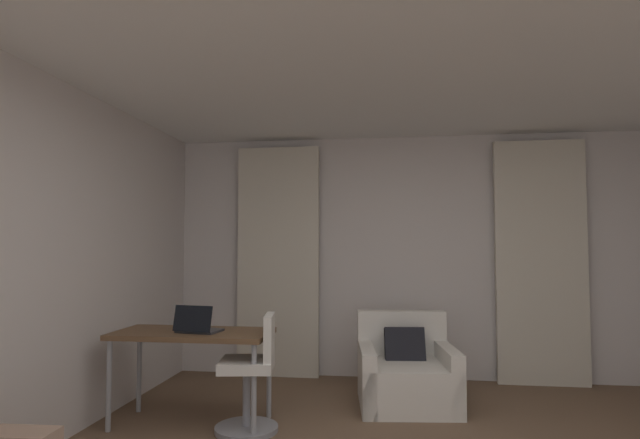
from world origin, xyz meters
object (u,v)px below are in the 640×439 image
object	(u,v)px
armchair	(406,375)
desk_chair	(252,379)
desk	(193,340)
laptop	(197,327)

from	to	relation	value
armchair	desk_chair	bearing A→B (deg)	-145.30
desk	laptop	world-z (taller)	laptop
desk_chair	laptop	bearing A→B (deg)	176.11
armchair	desk	size ratio (longest dim) A/B	0.74
desk	laptop	bearing A→B (deg)	-44.36
laptop	desk	bearing A→B (deg)	135.64
armchair	desk	distance (m)	1.89
armchair	laptop	distance (m)	1.89
desk	laptop	xyz separation A→B (m)	(0.06, -0.06, 0.11)
armchair	desk_chair	distance (m)	1.45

